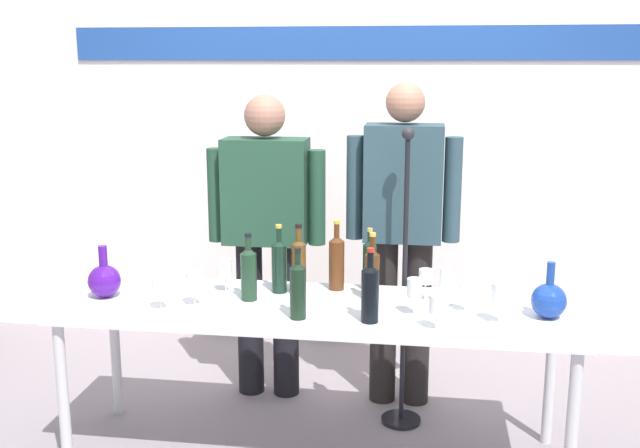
{
  "coord_description": "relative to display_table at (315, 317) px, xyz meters",
  "views": [
    {
      "loc": [
        0.48,
        -3.14,
        1.8
      ],
      "look_at": [
        0.0,
        0.15,
        1.07
      ],
      "focal_mm": 42.14,
      "sensor_mm": 36.0,
      "label": 1
    }
  ],
  "objects": [
    {
      "name": "wine_glass_left_2",
      "position": [
        -0.44,
        0.12,
        0.17
      ],
      "size": [
        0.06,
        0.06,
        0.16
      ],
      "color": "white",
      "rests_on": "display_table"
    },
    {
      "name": "wine_bottle_2",
      "position": [
        0.07,
        0.24,
        0.2
      ],
      "size": [
        0.07,
        0.07,
        0.33
      ],
      "color": "#532B14",
      "rests_on": "display_table"
    },
    {
      "name": "microphone_stand",
      "position": [
        0.38,
        0.39,
        -0.18
      ],
      "size": [
        0.2,
        0.2,
        1.49
      ],
      "color": "black",
      "rests_on": "ground"
    },
    {
      "name": "back_wall",
      "position": [
        0.0,
        1.52,
        0.82
      ],
      "size": [
        4.97,
        0.11,
        3.0
      ],
      "color": "white",
      "rests_on": "ground"
    },
    {
      "name": "wine_glass_left_0",
      "position": [
        -0.66,
        -0.16,
        0.15
      ],
      "size": [
        0.07,
        0.07,
        0.14
      ],
      "color": "white",
      "rests_on": "display_table"
    },
    {
      "name": "wine_glass_right_0",
      "position": [
        0.44,
        -0.07,
        0.17
      ],
      "size": [
        0.06,
        0.06,
        0.16
      ],
      "color": "white",
      "rests_on": "display_table"
    },
    {
      "name": "decanter_blue_left",
      "position": [
        -0.97,
        -0.03,
        0.14
      ],
      "size": [
        0.15,
        0.15,
        0.24
      ],
      "color": "#471489",
      "rests_on": "display_table"
    },
    {
      "name": "wine_bottle_4",
      "position": [
        -0.19,
        0.16,
        0.19
      ],
      "size": [
        0.07,
        0.07,
        0.32
      ],
      "color": "black",
      "rests_on": "display_table"
    },
    {
      "name": "decanter_blue_right",
      "position": [
        1.0,
        -0.03,
        0.14
      ],
      "size": [
        0.15,
        0.15,
        0.24
      ],
      "color": "#193C96",
      "rests_on": "display_table"
    },
    {
      "name": "wine_glass_right_3",
      "position": [
        0.53,
        -0.24,
        0.16
      ],
      "size": [
        0.06,
        0.06,
        0.14
      ],
      "color": "white",
      "rests_on": "display_table"
    },
    {
      "name": "wine_glass_left_1",
      "position": [
        -0.53,
        -0.09,
        0.17
      ],
      "size": [
        0.07,
        0.07,
        0.16
      ],
      "color": "white",
      "rests_on": "display_table"
    },
    {
      "name": "wine_bottle_5",
      "position": [
        -0.1,
        0.14,
        0.2
      ],
      "size": [
        0.07,
        0.07,
        0.33
      ],
      "color": "#523516",
      "rests_on": "display_table"
    },
    {
      "name": "wine_glass_right_5",
      "position": [
        0.66,
        -0.0,
        0.15
      ],
      "size": [
        0.06,
        0.06,
        0.13
      ],
      "color": "white",
      "rests_on": "display_table"
    },
    {
      "name": "wine_bottle_1",
      "position": [
        0.24,
        0.1,
        0.19
      ],
      "size": [
        0.07,
        0.07,
        0.31
      ],
      "color": "#43260E",
      "rests_on": "display_table"
    },
    {
      "name": "wine_bottle_7",
      "position": [
        0.22,
        0.26,
        0.19
      ],
      "size": [
        0.06,
        0.06,
        0.3
      ],
      "color": "black",
      "rests_on": "display_table"
    },
    {
      "name": "wine_glass_right_1",
      "position": [
        0.57,
        0.1,
        0.17
      ],
      "size": [
        0.06,
        0.06,
        0.16
      ],
      "color": "white",
      "rests_on": "display_table"
    },
    {
      "name": "wine_glass_right_2",
      "position": [
        0.48,
        0.13,
        0.16
      ],
      "size": [
        0.06,
        0.06,
        0.15
      ],
      "color": "white",
      "rests_on": "display_table"
    },
    {
      "name": "display_table",
      "position": [
        0.0,
        0.0,
        0.0
      ],
      "size": [
        2.28,
        0.66,
        0.74
      ],
      "color": "white",
      "rests_on": "ground"
    },
    {
      "name": "wine_bottle_6",
      "position": [
        -0.31,
        0.02,
        0.19
      ],
      "size": [
        0.07,
        0.07,
        0.31
      ],
      "color": "#1A3523",
      "rests_on": "display_table"
    },
    {
      "name": "wine_bottle_3",
      "position": [
        -0.04,
        -0.19,
        0.19
      ],
      "size": [
        0.07,
        0.07,
        0.31
      ],
      "color": "black",
      "rests_on": "display_table"
    },
    {
      "name": "presenter_right",
      "position": [
        0.36,
        0.64,
        0.28
      ],
      "size": [
        0.58,
        0.22,
        1.69
      ],
      "color": "black",
      "rests_on": "ground"
    },
    {
      "name": "wine_bottle_0",
      "position": [
        0.26,
        -0.19,
        0.19
      ],
      "size": [
        0.07,
        0.07,
        0.32
      ],
      "color": "black",
      "rests_on": "display_table"
    },
    {
      "name": "presenter_left",
      "position": [
        -0.36,
        0.64,
        0.26
      ],
      "size": [
        0.63,
        0.22,
        1.63
      ],
      "color": "black",
      "rests_on": "ground"
    },
    {
      "name": "wine_glass_right_4",
      "position": [
        0.79,
        -0.13,
        0.18
      ],
      "size": [
        0.07,
        0.07,
        0.17
      ],
      "color": "white",
      "rests_on": "display_table"
    }
  ]
}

